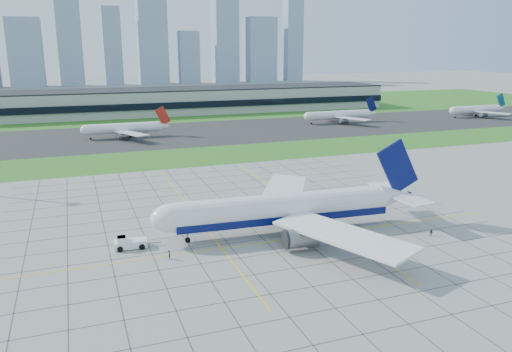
{
  "coord_description": "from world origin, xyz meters",
  "views": [
    {
      "loc": [
        -36.83,
        -94.9,
        39.96
      ],
      "look_at": [
        8.36,
        27.04,
        7.0
      ],
      "focal_mm": 35.0,
      "sensor_mm": 36.0,
      "label": 1
    }
  ],
  "objects_px": {
    "airliner": "(285,209)",
    "distant_jet_2": "(339,115)",
    "pushback_tug": "(129,243)",
    "distant_jet_3": "(477,109)",
    "distant_jet_1": "(125,128)",
    "crew_near": "(169,255)",
    "crew_far": "(431,233)"
  },
  "relations": [
    {
      "from": "airliner",
      "to": "distant_jet_2",
      "type": "distance_m",
      "value": 178.78
    },
    {
      "from": "pushback_tug",
      "to": "distant_jet_2",
      "type": "bearing_deg",
      "value": 51.53
    },
    {
      "from": "distant_jet_2",
      "to": "distant_jet_3",
      "type": "height_order",
      "value": "same"
    },
    {
      "from": "distant_jet_1",
      "to": "distant_jet_3",
      "type": "distance_m",
      "value": 210.56
    },
    {
      "from": "crew_near",
      "to": "distant_jet_1",
      "type": "bearing_deg",
      "value": 4.56
    },
    {
      "from": "pushback_tug",
      "to": "distant_jet_1",
      "type": "xyz_separation_m",
      "value": [
        13.84,
        138.18,
        3.3
      ]
    },
    {
      "from": "crew_near",
      "to": "airliner",
      "type": "bearing_deg",
      "value": -70.41
    },
    {
      "from": "airliner",
      "to": "distant_jet_2",
      "type": "xyz_separation_m",
      "value": [
        98.49,
        149.2,
        -0.98
      ]
    },
    {
      "from": "crew_far",
      "to": "distant_jet_1",
      "type": "distance_m",
      "value": 162.2
    },
    {
      "from": "distant_jet_2",
      "to": "pushback_tug",
      "type": "bearing_deg",
      "value": -132.11
    },
    {
      "from": "crew_far",
      "to": "distant_jet_1",
      "type": "bearing_deg",
      "value": 155.58
    },
    {
      "from": "crew_near",
      "to": "distant_jet_3",
      "type": "bearing_deg",
      "value": -48.35
    },
    {
      "from": "crew_far",
      "to": "distant_jet_1",
      "type": "relative_size",
      "value": 0.04
    },
    {
      "from": "distant_jet_1",
      "to": "distant_jet_2",
      "type": "distance_m",
      "value": 119.06
    },
    {
      "from": "airliner",
      "to": "pushback_tug",
      "type": "height_order",
      "value": "airliner"
    },
    {
      "from": "distant_jet_3",
      "to": "distant_jet_2",
      "type": "bearing_deg",
      "value": 175.98
    },
    {
      "from": "airliner",
      "to": "distant_jet_3",
      "type": "relative_size",
      "value": 1.51
    },
    {
      "from": "airliner",
      "to": "distant_jet_1",
      "type": "relative_size",
      "value": 1.51
    },
    {
      "from": "crew_far",
      "to": "pushback_tug",
      "type": "bearing_deg",
      "value": -146.58
    },
    {
      "from": "airliner",
      "to": "distant_jet_3",
      "type": "height_order",
      "value": "airliner"
    },
    {
      "from": "crew_far",
      "to": "distant_jet_3",
      "type": "relative_size",
      "value": 0.04
    },
    {
      "from": "distant_jet_1",
      "to": "distant_jet_3",
      "type": "bearing_deg",
      "value": 0.56
    },
    {
      "from": "crew_near",
      "to": "distant_jet_1",
      "type": "relative_size",
      "value": 0.04
    },
    {
      "from": "crew_near",
      "to": "distant_jet_2",
      "type": "height_order",
      "value": "distant_jet_2"
    },
    {
      "from": "crew_near",
      "to": "crew_far",
      "type": "xyz_separation_m",
      "value": [
        56.47,
        -7.82,
        -0.12
      ]
    },
    {
      "from": "crew_near",
      "to": "distant_jet_1",
      "type": "xyz_separation_m",
      "value": [
        7.01,
        146.62,
        3.55
      ]
    },
    {
      "from": "crew_near",
      "to": "distant_jet_2",
      "type": "relative_size",
      "value": 0.04
    },
    {
      "from": "crew_far",
      "to": "distant_jet_2",
      "type": "xyz_separation_m",
      "value": [
        69.31,
        162.96,
        3.67
      ]
    },
    {
      "from": "pushback_tug",
      "to": "distant_jet_3",
      "type": "xyz_separation_m",
      "value": [
        224.4,
        140.25,
        3.3
      ]
    },
    {
      "from": "distant_jet_1",
      "to": "distant_jet_2",
      "type": "xyz_separation_m",
      "value": [
        118.76,
        8.53,
        0.0
      ]
    },
    {
      "from": "pushback_tug",
      "to": "airliner",
      "type": "bearing_deg",
      "value": -0.55
    },
    {
      "from": "crew_near",
      "to": "crew_far",
      "type": "height_order",
      "value": "crew_near"
    }
  ]
}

